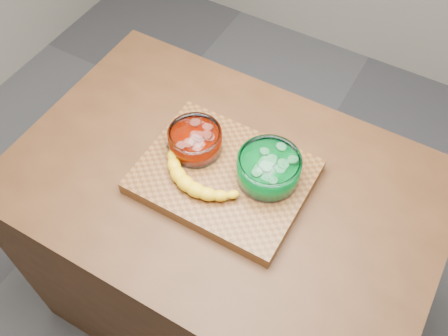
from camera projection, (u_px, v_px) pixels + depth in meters
The scene contains 6 objects.
ground at pixel (224, 301), 2.11m from camera, with size 3.50×3.50×0.00m, color #555559.
counter at pixel (224, 253), 1.74m from camera, with size 1.20×0.80×0.90m, color #4F2E17.
cutting_board at pixel (224, 177), 1.36m from camera, with size 0.45×0.35×0.04m, color brown.
bowl_red at pixel (195, 141), 1.37m from camera, with size 0.15×0.15×0.07m.
bowl_green at pixel (269, 169), 1.31m from camera, with size 0.17×0.17×0.08m.
banana at pixel (199, 174), 1.32m from camera, with size 0.28×0.16×0.04m, color yellow, non-canonical shape.
Camera 1 is at (0.39, -0.68, 2.04)m, focal length 40.00 mm.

